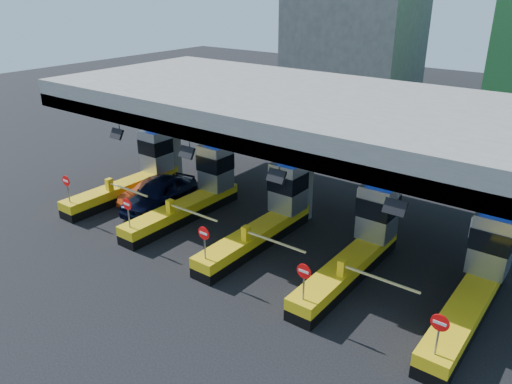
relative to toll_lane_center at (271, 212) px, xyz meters
The scene contains 10 objects.
ground 1.42m from the toll_lane_center, 90.42° to the right, with size 120.00×120.00×0.00m, color black.
toll_canopy 5.40m from the toll_lane_center, 90.02° to the left, with size 28.00×12.09×7.00m.
toll_lane_far_left 10.00m from the toll_lane_center, behind, with size 4.43×8.00×4.16m.
toll_lane_left 5.00m from the toll_lane_center, behind, with size 4.43×8.00×4.16m.
toll_lane_center is the anchor object (origin of this frame).
toll_lane_right 5.00m from the toll_lane_center, ahead, with size 4.43×8.00×4.16m.
toll_lane_far_right 10.00m from the toll_lane_center, ahead, with size 4.43×8.00×4.16m.
bg_building_concrete 39.11m from the toll_lane_center, 111.40° to the left, with size 14.00×10.00×18.00m, color #4C4C49.
van 7.24m from the toll_lane_center, behind, with size 2.11×5.25×1.79m, color black.
red_car 7.95m from the toll_lane_center, behind, with size 1.52×4.35×1.43m, color maroon.
Camera 1 is at (13.12, -18.28, 12.06)m, focal length 35.00 mm.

